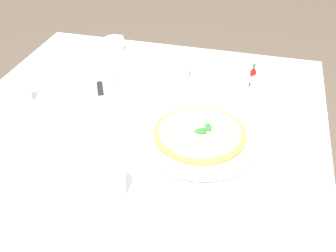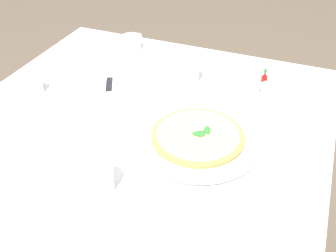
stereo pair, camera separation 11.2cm
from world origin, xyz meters
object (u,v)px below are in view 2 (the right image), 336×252
at_px(water_glass_far_right, 98,176).
at_px(pepper_shaker, 265,90).
at_px(water_glass_back_corner, 188,70).
at_px(coffee_cup_center_back, 132,44).
at_px(dinner_knife, 110,77).
at_px(hot_sauce_bottle, 264,83).
at_px(salt_shaker, 262,80).
at_px(napkin_folded, 110,81).
at_px(pizza, 198,135).
at_px(pizza_plate, 198,139).
at_px(coffee_cup_far_left, 31,86).

bearing_deg(water_glass_far_right, pepper_shaker, -27.04).
bearing_deg(water_glass_back_corner, coffee_cup_center_back, 62.23).
height_order(coffee_cup_center_back, pepper_shaker, coffee_cup_center_back).
distance_m(dinner_knife, hot_sauce_bottle, 0.52).
relative_size(hot_sauce_bottle, pepper_shaker, 1.48).
xyz_separation_m(hot_sauce_bottle, salt_shaker, (0.03, 0.01, -0.01)).
xyz_separation_m(napkin_folded, hot_sauce_bottle, (0.14, -0.49, 0.02)).
distance_m(coffee_cup_center_back, water_glass_far_right, 0.76).
relative_size(coffee_cup_center_back, pepper_shaker, 2.34).
relative_size(napkin_folded, salt_shaker, 4.46).
height_order(coffee_cup_center_back, hot_sauce_bottle, hot_sauce_bottle).
bearing_deg(water_glass_back_corner, dinner_knife, 113.95).
relative_size(pizza, water_glass_far_right, 2.51).
relative_size(pizza_plate, salt_shaker, 6.17).
bearing_deg(pepper_shaker, water_glass_far_right, 152.96).
height_order(pizza_plate, napkin_folded, napkin_folded).
distance_m(water_glass_far_right, napkin_folded, 0.50).
height_order(coffee_cup_center_back, coffee_cup_far_left, coffee_cup_far_left).
relative_size(dinner_knife, pepper_shaker, 3.26).
bearing_deg(pepper_shaker, napkin_folded, 102.62).
bearing_deg(water_glass_far_right, water_glass_back_corner, -2.81).
height_order(napkin_folded, salt_shaker, salt_shaker).
height_order(pizza, hot_sauce_bottle, hot_sauce_bottle).
xyz_separation_m(water_glass_back_corner, napkin_folded, (-0.11, 0.24, -0.04)).
bearing_deg(dinner_knife, pepper_shaker, -103.80).
height_order(pizza, coffee_cup_center_back, coffee_cup_center_back).
distance_m(pizza_plate, coffee_cup_center_back, 0.63).
bearing_deg(dinner_knife, coffee_cup_far_left, 101.00).
distance_m(coffee_cup_far_left, napkin_folded, 0.26).
relative_size(water_glass_far_right, napkin_folded, 0.41).
bearing_deg(hot_sauce_bottle, pepper_shaker, -160.35).
distance_m(napkin_folded, pepper_shaker, 0.52).
height_order(salt_shaker, pepper_shaker, same).
distance_m(pizza_plate, napkin_folded, 0.43).
height_order(pizza_plate, coffee_cup_center_back, coffee_cup_center_back).
relative_size(coffee_cup_far_left, water_glass_far_right, 1.28).
relative_size(pizza_plate, water_glass_back_corner, 3.28).
bearing_deg(coffee_cup_far_left, napkin_folded, -53.50).
distance_m(water_glass_far_right, dinner_knife, 0.51).
bearing_deg(napkin_folded, pepper_shaker, -96.97).
bearing_deg(salt_shaker, pizza_plate, 163.86).
xyz_separation_m(pizza, salt_shaker, (0.36, -0.11, 0.00)).
bearing_deg(pizza, water_glass_far_right, 147.65).
xyz_separation_m(coffee_cup_far_left, water_glass_far_right, (-0.30, -0.42, 0.01)).
bearing_deg(hot_sauce_bottle, pizza_plate, 161.05).
bearing_deg(napkin_folded, salt_shaker, -90.37).
xyz_separation_m(coffee_cup_far_left, pepper_shaker, (0.27, -0.71, -0.01)).
bearing_deg(pizza_plate, dinner_knife, 62.63).
bearing_deg(pepper_shaker, hot_sauce_bottle, 19.65).
distance_m(water_glass_back_corner, dinner_knife, 0.27).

